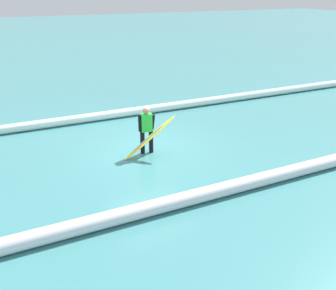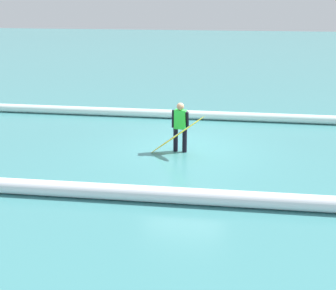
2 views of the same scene
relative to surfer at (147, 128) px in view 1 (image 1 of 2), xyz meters
The scene contains 5 objects.
ground_plane 0.94m from the surfer, 110.01° to the right, with size 121.13×121.13×0.00m, color teal.
surfer is the anchor object (origin of this frame).
surfboard 0.41m from the surfer, 83.85° to the left, with size 1.66×0.42×1.30m.
wave_crest_foreground 4.42m from the surfer, 116.38° to the right, with size 0.33×0.33×23.47m, color white.
wave_crest_midground 3.88m from the surfer, 67.70° to the left, with size 0.37×0.37×22.68m, color white.
Camera 1 is at (4.39, 11.50, 5.04)m, focal length 43.11 mm.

